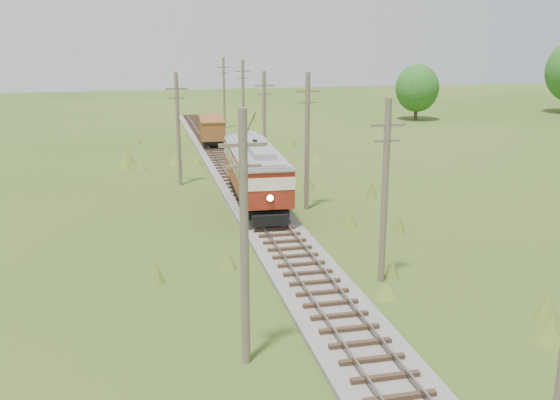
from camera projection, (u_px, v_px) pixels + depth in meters
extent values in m
cube|color=#605B54|center=(251.00, 199.00, 43.76)|extent=(3.60, 96.00, 0.25)
cube|color=#726659|center=(241.00, 195.00, 43.52)|extent=(0.08, 96.00, 0.17)
cube|color=#726659|center=(261.00, 194.00, 43.83)|extent=(0.08, 96.00, 0.17)
cube|color=#2D2116|center=(251.00, 196.00, 43.71)|extent=(2.40, 96.00, 0.16)
cube|color=black|center=(255.00, 192.00, 42.03)|extent=(3.11, 11.72, 0.47)
cube|color=maroon|center=(255.00, 177.00, 41.76)|extent=(3.60, 12.75, 1.16)
cube|color=#F0E3C5|center=(255.00, 163.00, 41.52)|extent=(3.63, 12.82, 0.74)
cube|color=black|center=(255.00, 163.00, 41.52)|extent=(3.63, 12.25, 0.58)
cube|color=maroon|center=(255.00, 155.00, 41.39)|extent=(3.60, 12.75, 0.32)
cube|color=gray|center=(255.00, 150.00, 41.30)|extent=(3.66, 12.88, 0.40)
cube|color=gray|center=(255.00, 145.00, 41.21)|extent=(1.82, 9.52, 0.42)
sphere|color=#FFF2BF|center=(270.00, 198.00, 35.64)|extent=(0.38, 0.38, 0.38)
cylinder|color=black|center=(251.00, 123.00, 42.71)|extent=(0.32, 4.89, 2.03)
cylinder|color=black|center=(253.00, 212.00, 37.37)|extent=(0.17, 0.85, 0.84)
cylinder|color=black|center=(279.00, 211.00, 37.63)|extent=(0.17, 0.85, 0.84)
cylinder|color=black|center=(236.00, 178.00, 46.46)|extent=(0.17, 0.85, 0.84)
cylinder|color=black|center=(257.00, 177.00, 46.72)|extent=(0.17, 0.85, 0.84)
cube|color=black|center=(212.00, 138.00, 65.05)|extent=(2.33, 6.64, 0.45)
cube|color=brown|center=(212.00, 127.00, 64.76)|extent=(2.85, 7.39, 1.81)
cube|color=brown|center=(211.00, 118.00, 64.51)|extent=(2.91, 7.54, 0.11)
cylinder|color=black|center=(206.00, 141.00, 62.85)|extent=(0.16, 0.73, 0.72)
cylinder|color=black|center=(220.00, 141.00, 63.06)|extent=(0.16, 0.73, 0.72)
cylinder|color=black|center=(205.00, 135.00, 67.01)|extent=(0.16, 0.73, 0.72)
cylinder|color=black|center=(217.00, 135.00, 67.21)|extent=(0.16, 0.73, 0.72)
cone|color=gray|center=(263.00, 153.00, 58.82)|extent=(2.90, 2.90, 1.09)
cone|color=gray|center=(273.00, 157.00, 58.18)|extent=(1.63, 1.63, 0.63)
cylinder|color=brown|center=(385.00, 193.00, 28.33)|extent=(0.30, 0.30, 8.60)
cube|color=brown|center=(388.00, 125.00, 27.54)|extent=(1.60, 0.12, 0.12)
cube|color=brown|center=(387.00, 141.00, 27.72)|extent=(1.20, 0.10, 0.10)
cylinder|color=brown|center=(307.00, 143.00, 40.51)|extent=(0.30, 0.30, 9.00)
cube|color=brown|center=(308.00, 91.00, 39.67)|extent=(1.60, 0.12, 0.12)
cube|color=brown|center=(308.00, 102.00, 39.85)|extent=(1.20, 0.10, 0.10)
cylinder|color=brown|center=(264.00, 121.00, 52.80)|extent=(0.30, 0.30, 8.40)
cube|color=brown|center=(264.00, 86.00, 52.03)|extent=(1.60, 0.12, 0.12)
cube|color=brown|center=(264.00, 94.00, 52.21)|extent=(1.20, 0.10, 0.10)
cylinder|color=brown|center=(243.00, 103.00, 65.07)|extent=(0.30, 0.30, 8.90)
cube|color=brown|center=(243.00, 71.00, 64.25)|extent=(1.60, 0.12, 0.12)
cube|color=brown|center=(243.00, 78.00, 64.42)|extent=(1.20, 0.10, 0.10)
cylinder|color=brown|center=(224.00, 93.00, 77.31)|extent=(0.30, 0.30, 8.70)
cube|color=brown|center=(223.00, 67.00, 76.51)|extent=(1.60, 0.12, 0.12)
cube|color=brown|center=(224.00, 73.00, 76.68)|extent=(1.20, 0.10, 0.10)
cylinder|color=brown|center=(244.00, 242.00, 21.01)|extent=(0.30, 0.30, 9.00)
cube|color=brown|center=(243.00, 145.00, 20.16)|extent=(1.60, 0.12, 0.12)
cube|color=brown|center=(243.00, 166.00, 20.34)|extent=(1.20, 0.10, 0.10)
cylinder|color=brown|center=(178.00, 130.00, 47.38)|extent=(0.30, 0.30, 8.60)
cube|color=brown|center=(176.00, 89.00, 46.59)|extent=(1.60, 0.12, 0.12)
cube|color=brown|center=(177.00, 98.00, 46.77)|extent=(1.20, 0.10, 0.10)
cylinder|color=#38281C|center=(416.00, 111.00, 85.77)|extent=(0.50, 0.50, 2.52)
ellipsoid|color=#174F18|center=(417.00, 88.00, 84.99)|extent=(5.88, 5.88, 6.47)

